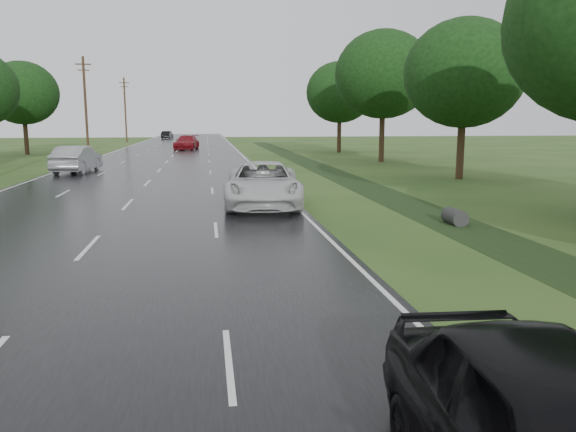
% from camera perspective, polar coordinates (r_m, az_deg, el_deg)
% --- Properties ---
extents(road, '(14.00, 180.00, 0.04)m').
position_cam_1_polar(road, '(52.83, -11.85, 5.78)').
color(road, black).
rests_on(road, ground).
extents(edge_stripe_east, '(0.12, 180.00, 0.01)m').
position_cam_1_polar(edge_stripe_east, '(52.84, -4.49, 5.98)').
color(edge_stripe_east, silver).
rests_on(edge_stripe_east, road).
extents(edge_stripe_west, '(0.12, 180.00, 0.01)m').
position_cam_1_polar(edge_stripe_west, '(53.66, -19.09, 5.54)').
color(edge_stripe_west, silver).
rests_on(edge_stripe_west, road).
extents(center_line, '(0.12, 180.00, 0.01)m').
position_cam_1_polar(center_line, '(52.82, -11.85, 5.81)').
color(center_line, silver).
rests_on(center_line, road).
extents(drainage_ditch, '(2.20, 120.00, 0.56)m').
position_cam_1_polar(drainage_ditch, '(27.80, 9.06, 2.50)').
color(drainage_ditch, black).
rests_on(drainage_ditch, ground).
extents(utility_pole_far, '(1.60, 0.26, 10.00)m').
position_cam_1_polar(utility_pole_far, '(63.86, -19.88, 10.71)').
color(utility_pole_far, '#332415').
rests_on(utility_pole_far, ground).
extents(utility_pole_distant, '(1.60, 0.26, 10.00)m').
position_cam_1_polar(utility_pole_distant, '(93.46, -16.21, 10.41)').
color(utility_pole_distant, '#332415').
rests_on(utility_pole_distant, ground).
extents(tree_east_c, '(7.00, 7.00, 9.29)m').
position_cam_1_polar(tree_east_c, '(35.07, 17.49, 13.65)').
color(tree_east_c, '#332415').
rests_on(tree_east_c, ground).
extents(tree_east_d, '(8.00, 8.00, 10.76)m').
position_cam_1_polar(tree_east_d, '(48.02, 9.67, 13.99)').
color(tree_east_d, '#332415').
rests_on(tree_east_d, ground).
extents(tree_east_f, '(7.20, 7.20, 9.62)m').
position_cam_1_polar(tree_east_f, '(61.36, 5.28, 12.40)').
color(tree_east_f, '#332415').
rests_on(tree_east_f, ground).
extents(tree_west_f, '(7.00, 7.00, 9.29)m').
position_cam_1_polar(tree_west_f, '(63.30, -25.36, 11.23)').
color(tree_west_f, '#332415').
rests_on(tree_west_f, ground).
extents(white_pickup, '(3.47, 6.60, 1.77)m').
position_cam_1_polar(white_pickup, '(22.68, -2.54, 3.27)').
color(white_pickup, silver).
rests_on(white_pickup, road).
extents(silver_sedan, '(2.42, 5.52, 1.76)m').
position_cam_1_polar(silver_sedan, '(39.70, -20.65, 5.42)').
color(silver_sedan, gray).
rests_on(silver_sedan, road).
extents(far_car_red, '(3.18, 5.99, 1.65)m').
position_cam_1_polar(far_car_red, '(67.63, -10.26, 7.37)').
color(far_car_red, maroon).
rests_on(far_car_red, road).
extents(far_car_dark, '(2.06, 4.46, 1.42)m').
position_cam_1_polar(far_car_dark, '(106.82, -12.17, 8.06)').
color(far_car_dark, black).
rests_on(far_car_dark, road).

